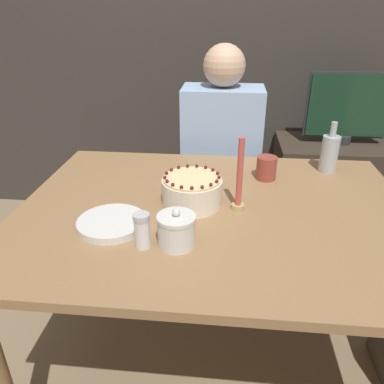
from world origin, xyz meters
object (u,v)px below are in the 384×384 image
candle (239,182)px  person_man_blue_shirt (220,182)px  tv_monitor (348,108)px  bottle (329,153)px  sugar_shaker (142,230)px  sugar_bowl (177,230)px  cake (192,191)px

candle → person_man_blue_shirt: bearing=96.1°
candle → person_man_blue_shirt: 0.79m
tv_monitor → bottle: bearing=-109.8°
sugar_shaker → person_man_blue_shirt: (0.20, 0.96, -0.28)m
bottle → sugar_bowl: bearing=-132.7°
sugar_bowl → person_man_blue_shirt: 0.99m
person_man_blue_shirt → sugar_shaker: bearing=78.1°
sugar_bowl → tv_monitor: 1.60m
cake → candle: candle is taller
sugar_shaker → tv_monitor: (0.93, 1.38, 0.04)m
candle → bottle: bearing=44.6°
cake → sugar_shaker: cake is taller
sugar_shaker → bottle: size_ratio=0.51×
cake → sugar_bowl: (-0.02, -0.26, -0.00)m
person_man_blue_shirt → candle: bearing=96.1°
sugar_shaker → person_man_blue_shirt: bearing=78.1°
bottle → candle: bearing=-135.4°
sugar_shaker → person_man_blue_shirt: size_ratio=0.09×
cake → person_man_blue_shirt: bearing=82.9°
sugar_shaker → tv_monitor: tv_monitor is taller
person_man_blue_shirt → tv_monitor: size_ratio=2.59×
sugar_shaker → tv_monitor: size_ratio=0.22×
tv_monitor → sugar_shaker: bearing=-123.9°
sugar_shaker → bottle: bearing=43.6°
sugar_bowl → bottle: bottle is taller
cake → bottle: 0.65m
candle → person_man_blue_shirt: size_ratio=0.21×
sugar_shaker → cake: bearing=67.0°
bottle → tv_monitor: 0.81m
sugar_shaker → candle: (0.28, 0.25, 0.05)m
cake → candle: size_ratio=0.82×
sugar_bowl → candle: 0.30m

